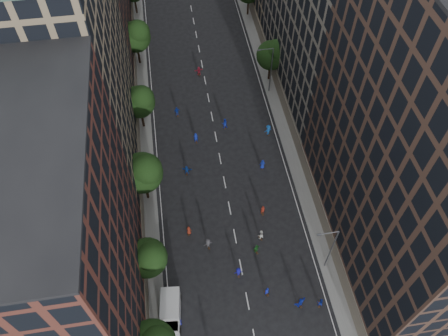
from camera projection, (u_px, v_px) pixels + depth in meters
name	position (u px, v px, depth m)	size (l,w,h in m)	color
ground	(212.00, 119.00, 71.75)	(240.00, 240.00, 0.00)	black
sidewalk_left	(137.00, 95.00, 75.06)	(4.00, 105.00, 0.15)	slate
sidewalk_right	(274.00, 80.00, 77.30)	(4.00, 105.00, 0.15)	slate
bldg_left_a	(50.00, 253.00, 40.69)	(14.00, 22.00, 30.00)	#582A21
bldg_left_b	(62.00, 69.00, 53.46)	(14.00, 26.00, 34.00)	#837156
bldg_right_a	(428.00, 151.00, 44.24)	(14.00, 30.00, 36.00)	#462F25
bldg_right_b	(337.00, 4.00, 62.79)	(14.00, 28.00, 33.00)	#6A6358
tree_left_1	(149.00, 257.00, 50.66)	(4.80, 4.80, 8.21)	black
tree_left_2	(143.00, 172.00, 57.19)	(5.60, 5.60, 9.45)	black
tree_left_3	(140.00, 101.00, 66.01)	(5.00, 5.00, 8.58)	black
tree_left_4	(136.00, 35.00, 75.36)	(5.40, 5.40, 9.08)	black
tree_right_a	(272.00, 54.00, 73.03)	(5.00, 5.00, 8.39)	black
streetlamp_near	(330.00, 248.00, 51.85)	(2.64, 0.22, 9.06)	#595B60
streetlamp_far	(270.00, 68.00, 71.60)	(2.64, 0.22, 9.06)	#595B60
cargo_van	(170.00, 311.00, 51.06)	(2.85, 5.23, 2.68)	silver
skater_0	(179.00, 322.00, 50.82)	(0.84, 0.54, 1.71)	#1518AB
skater_1	(267.00, 291.00, 53.13)	(0.58, 0.38, 1.59)	#1522AD
skater_2	(320.00, 302.00, 52.30)	(0.76, 0.59, 1.56)	navy
skater_3	(238.00, 272.00, 54.62)	(1.02, 0.59, 1.58)	#14139B
skater_5	(300.00, 303.00, 52.17)	(1.65, 0.53, 1.78)	#162AB9
skater_6	(189.00, 230.00, 58.26)	(0.74, 0.48, 1.51)	maroon
skater_7	(263.00, 210.00, 60.10)	(0.61, 0.40, 1.68)	maroon
skater_8	(261.00, 235.00, 57.71)	(0.86, 0.67, 1.77)	silver
skater_9	(208.00, 244.00, 56.88)	(1.20, 0.69, 1.85)	#3C3B40
skater_10	(256.00, 249.00, 56.50)	(1.02, 0.43, 1.75)	#1C5F21
skater_11	(187.00, 170.00, 64.31)	(1.49, 0.48, 1.61)	#123997
skater_12	(262.00, 164.00, 64.90)	(0.84, 0.54, 1.71)	#122496
skater_13	(196.00, 138.00, 67.94)	(0.70, 0.46, 1.93)	#1529AC
skater_14	(225.00, 124.00, 69.80)	(0.92, 0.72, 1.89)	#162CB9
skater_15	(268.00, 130.00, 68.92)	(1.24, 0.71, 1.92)	#1349A0
skater_16	(177.00, 112.00, 71.50)	(1.03, 0.43, 1.76)	#1532AB
skater_17	(199.00, 71.00, 77.67)	(1.56, 0.50, 1.69)	maroon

